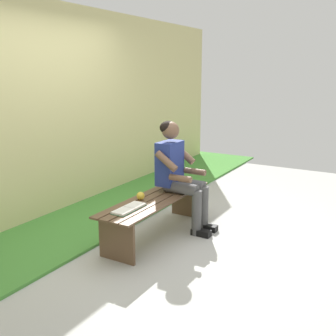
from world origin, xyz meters
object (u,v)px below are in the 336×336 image
apple (141,196)px  person_seated (179,171)px  book_open (129,209)px  bench_near (156,206)px

apple → person_seated: bearing=157.9°
person_seated → book_open: 0.85m
apple → book_open: bearing=13.5°
person_seated → book_open: bearing=-8.6°
book_open → apple: bearing=-166.4°
bench_near → book_open: 0.49m
bench_near → book_open: book_open is taller
bench_near → book_open: (0.48, -0.02, 0.12)m
apple → bench_near: bearing=148.3°
person_seated → book_open: (0.81, -0.12, -0.23)m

